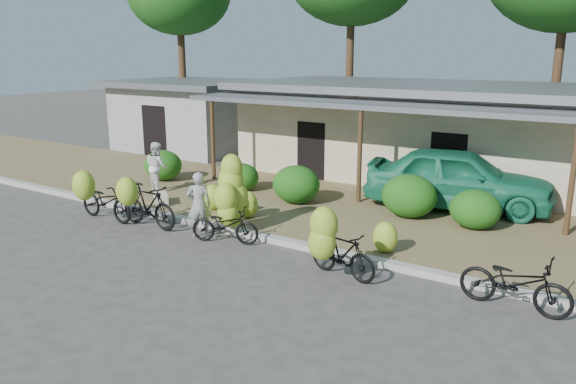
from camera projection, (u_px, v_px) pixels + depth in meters
name	position (u px, v px, depth m)	size (l,w,h in m)	color
ground	(227.00, 271.00, 11.73)	(100.00, 100.00, 0.00)	#403E3B
sidewalk	(341.00, 212.00, 15.76)	(60.00, 6.00, 0.12)	olive
curb	(281.00, 241.00, 13.33)	(60.00, 0.25, 0.15)	#A8A399
shop_main	(420.00, 129.00, 20.16)	(13.00, 8.50, 3.35)	beige
shop_grey	(193.00, 114.00, 26.10)	(7.00, 6.00, 3.15)	#AAAAA5
hedge_0	(163.00, 165.00, 19.31)	(1.34, 1.20, 1.04)	#1F4E12
hedge_1	(242.00, 177.00, 17.91)	(1.12, 1.01, 0.87)	#1F4E12
hedge_2	(296.00, 184.00, 16.39)	(1.43, 1.28, 1.11)	#1F4E12
hedge_3	(409.00, 196.00, 14.99)	(1.49, 1.34, 1.16)	#1F4E12
hedge_4	(475.00, 209.00, 14.03)	(1.27, 1.14, 0.99)	#1F4E12
bike_far_left	(103.00, 199.00, 15.04)	(1.98, 1.29, 1.48)	black
bike_left	(145.00, 204.00, 14.39)	(1.93, 1.19, 1.46)	black
bike_center	(229.00, 205.00, 13.53)	(1.77, 1.38, 2.06)	black
bike_right	(336.00, 247.00, 11.10)	(1.67, 1.25, 1.60)	black
bike_far_right	(515.00, 282.00, 9.86)	(1.96, 0.75, 1.02)	black
loose_banana_a	(213.00, 197.00, 15.72)	(0.58, 0.49, 0.72)	#A8C431
loose_banana_b	(248.00, 204.00, 14.98)	(0.58, 0.49, 0.72)	#A8C431
loose_banana_c	(385.00, 237.00, 12.37)	(0.56, 0.48, 0.70)	#A8C431
sack_near	(237.00, 205.00, 15.75)	(0.85, 0.40, 0.30)	beige
sack_far	(161.00, 199.00, 16.41)	(0.75, 0.38, 0.28)	beige
vendor	(199.00, 204.00, 13.72)	(0.59, 0.39, 1.63)	gray
bystander	(157.00, 167.00, 17.72)	(0.77, 0.60, 1.58)	white
teal_van	(458.00, 178.00, 15.75)	(2.06, 5.11, 1.74)	#1C7E59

